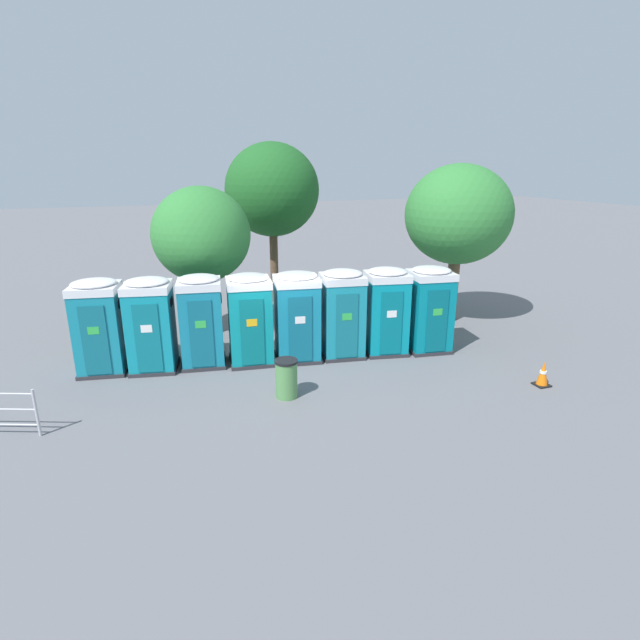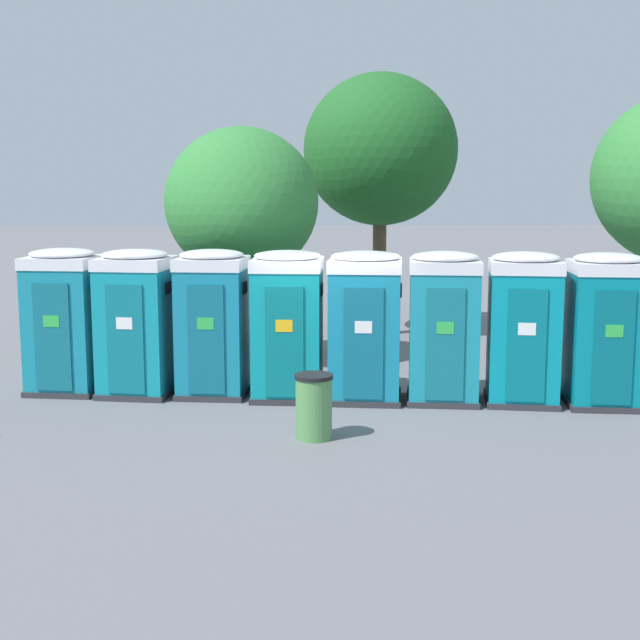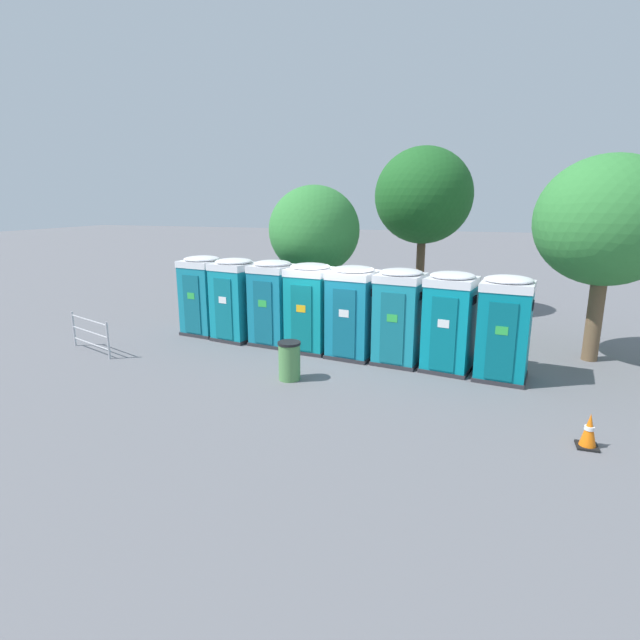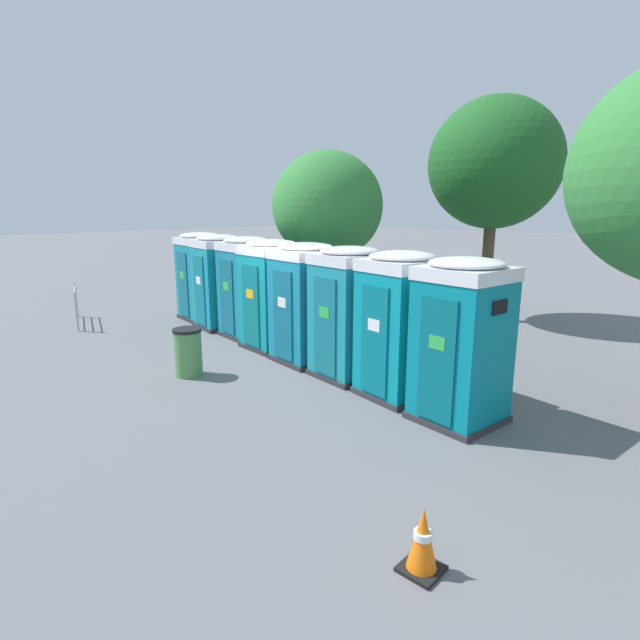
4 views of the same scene
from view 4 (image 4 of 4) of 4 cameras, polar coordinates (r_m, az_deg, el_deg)
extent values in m
plane|color=slate|center=(11.48, -2.97, -3.69)|extent=(120.00, 120.00, 0.00)
cube|color=#2D2D33|center=(15.34, -13.15, 0.40)|extent=(1.39, 1.38, 0.10)
cube|color=teal|center=(15.15, -13.36, 4.46)|extent=(1.32, 1.31, 2.10)
cube|color=#106274|center=(14.93, -15.39, 3.94)|extent=(0.63, 0.13, 1.85)
cube|color=green|center=(14.89, -15.52, 4.98)|extent=(0.28, 0.05, 0.20)
cube|color=black|center=(14.53, -12.54, 7.09)|extent=(0.08, 0.36, 0.20)
cube|color=white|center=(15.03, -13.59, 8.80)|extent=(1.36, 1.35, 0.20)
ellipsoid|color=white|center=(15.02, -13.62, 9.37)|extent=(1.30, 1.29, 0.18)
cube|color=#2D2D33|center=(14.14, -11.21, -0.55)|extent=(1.43, 1.41, 0.10)
cube|color=teal|center=(13.93, -11.41, 3.85)|extent=(1.36, 1.34, 2.10)
cube|color=#0D6B7A|center=(13.72, -13.62, 3.29)|extent=(0.63, 0.15, 1.85)
cube|color=white|center=(13.67, -13.75, 4.42)|extent=(0.28, 0.06, 0.20)
cube|color=black|center=(13.31, -10.48, 6.68)|extent=(0.09, 0.36, 0.20)
cube|color=white|center=(13.80, -11.62, 8.57)|extent=(1.40, 1.38, 0.20)
ellipsoid|color=white|center=(13.80, -11.65, 9.19)|extent=(1.33, 1.32, 0.18)
cube|color=#2D2D33|center=(13.06, -8.15, -1.54)|extent=(1.34, 1.35, 0.10)
cube|color=teal|center=(12.83, -8.31, 3.22)|extent=(1.27, 1.29, 2.10)
cube|color=#106076|center=(12.56, -10.59, 2.58)|extent=(0.61, 0.12, 1.85)
cube|color=green|center=(12.51, -10.72, 3.82)|extent=(0.28, 0.05, 0.20)
cube|color=black|center=(12.24, -7.05, 6.28)|extent=(0.08, 0.36, 0.20)
cube|color=white|center=(12.69, -8.48, 8.35)|extent=(1.31, 1.33, 0.20)
ellipsoid|color=white|center=(12.68, -8.50, 9.02)|extent=(1.25, 1.26, 0.18)
cube|color=#2D2D33|center=(11.91, -5.40, -2.86)|extent=(1.34, 1.33, 0.10)
cube|color=#0D8D95|center=(11.66, -5.51, 2.35)|extent=(1.27, 1.27, 2.10)
cube|color=#0A6D74|center=(11.36, -7.92, 1.61)|extent=(0.63, 0.10, 1.85)
cube|color=yellow|center=(11.30, -8.04, 2.97)|extent=(0.28, 0.04, 0.20)
cube|color=black|center=(11.08, -3.85, 5.68)|extent=(0.07, 0.36, 0.20)
cube|color=white|center=(11.51, -5.63, 7.98)|extent=(1.31, 1.31, 0.20)
ellipsoid|color=white|center=(11.50, -5.65, 8.73)|extent=(1.25, 1.24, 0.18)
cube|color=#2D2D33|center=(10.86, -1.64, -4.36)|extent=(1.40, 1.37, 0.10)
cube|color=teal|center=(10.59, -1.68, 1.34)|extent=(1.34, 1.31, 2.10)
cube|color=#0F6179|center=(10.28, -4.29, 0.52)|extent=(0.64, 0.13, 1.85)
cube|color=white|center=(10.21, -4.40, 2.02)|extent=(0.28, 0.05, 0.20)
cube|color=black|center=(10.00, 0.36, 4.93)|extent=(0.08, 0.36, 0.20)
cube|color=white|center=(10.43, -1.72, 7.55)|extent=(1.38, 1.34, 0.20)
ellipsoid|color=white|center=(10.41, -1.72, 8.37)|extent=(1.31, 1.28, 0.18)
cube|color=#2D2D33|center=(9.92, 3.18, -6.06)|extent=(1.36, 1.37, 0.10)
cube|color=teal|center=(9.62, 3.26, 0.15)|extent=(1.30, 1.30, 2.10)
cube|color=#126A79|center=(9.27, 0.54, -0.80)|extent=(0.62, 0.13, 1.85)
cube|color=green|center=(9.20, 0.46, 0.86)|extent=(0.28, 0.05, 0.20)
cube|color=black|center=(9.07, 5.75, 4.06)|extent=(0.08, 0.36, 0.20)
cube|color=white|center=(9.44, 3.35, 6.98)|extent=(1.34, 1.34, 0.20)
ellipsoid|color=white|center=(9.42, 3.36, 7.89)|extent=(1.27, 1.27, 0.18)
cube|color=#2D2D33|center=(9.04, 8.82, -8.11)|extent=(1.39, 1.40, 0.10)
cube|color=#09889B|center=(8.71, 9.07, -1.33)|extent=(1.32, 1.33, 2.10)
cube|color=#076A79|center=(8.34, 6.20, -2.43)|extent=(0.62, 0.15, 1.85)
cube|color=white|center=(8.26, 6.16, -0.60)|extent=(0.28, 0.06, 0.20)
cube|color=black|center=(8.18, 12.11, 2.89)|extent=(0.09, 0.36, 0.20)
cube|color=white|center=(8.51, 9.34, 6.20)|extent=(1.36, 1.37, 0.20)
ellipsoid|color=white|center=(8.49, 9.37, 7.21)|extent=(1.30, 1.31, 0.18)
cube|color=#2D2D33|center=(8.23, 15.36, -10.59)|extent=(1.36, 1.35, 0.10)
cube|color=#077B8D|center=(7.86, 15.83, -3.20)|extent=(1.29, 1.29, 2.10)
cube|color=#07606E|center=(7.43, 13.17, -4.60)|extent=(0.63, 0.12, 1.85)
cube|color=green|center=(7.34, 13.20, -2.57)|extent=(0.28, 0.05, 0.20)
cube|color=black|center=(7.39, 19.87, 1.37)|extent=(0.07, 0.36, 0.20)
cube|color=white|center=(7.64, 16.35, 5.12)|extent=(1.33, 1.33, 0.20)
ellipsoid|color=white|center=(7.62, 16.42, 6.24)|extent=(1.27, 1.26, 0.18)
cylinder|color=#4C3826|center=(14.21, 0.82, 4.61)|extent=(0.34, 0.34, 2.47)
ellipsoid|color=#337F38|center=(14.07, 0.85, 12.90)|extent=(3.04, 3.04, 2.96)
cylinder|color=brown|center=(15.23, 18.58, 6.37)|extent=(0.32, 0.32, 3.45)
ellipsoid|color=#1E5B23|center=(15.20, 19.33, 16.54)|extent=(3.62, 3.62, 3.56)
cylinder|color=#518C4C|center=(10.13, -14.82, -3.74)|extent=(0.53, 0.53, 0.89)
cylinder|color=black|center=(10.00, -14.98, -1.14)|extent=(0.56, 0.56, 0.06)
cube|color=black|center=(5.18, 11.49, -26.07)|extent=(0.36, 0.36, 0.04)
cone|color=orange|center=(4.99, 11.66, -23.20)|extent=(0.28, 0.28, 0.60)
cylinder|color=white|center=(4.97, 11.68, -22.92)|extent=(0.17, 0.17, 0.07)
cylinder|color=#B7B7BC|center=(16.74, -26.10, 2.09)|extent=(0.06, 0.06, 1.05)
cylinder|color=#B7B7BC|center=(14.77, -26.08, 0.83)|extent=(0.06, 0.06, 1.05)
cylinder|color=#B7B7BC|center=(15.68, -26.24, 3.02)|extent=(1.88, 0.76, 0.04)
cylinder|color=#B7B7BC|center=(15.74, -26.12, 1.77)|extent=(1.88, 0.76, 0.04)
cylinder|color=#B7B7BC|center=(15.80, -25.99, 0.52)|extent=(1.88, 0.76, 0.04)
camera|label=1|loc=(12.69, -75.54, 13.14)|focal=28.00mm
camera|label=2|loc=(11.58, -87.18, 2.87)|focal=50.00mm
camera|label=3|loc=(6.98, -102.93, 5.67)|focal=28.00mm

